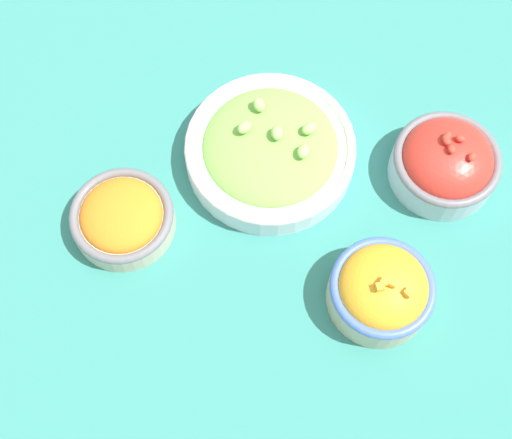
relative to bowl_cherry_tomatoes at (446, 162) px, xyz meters
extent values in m
plane|color=#337F75|center=(-0.21, -0.15, -0.03)|extent=(3.00, 3.00, 0.00)
cylinder|color=#B2C1CC|center=(0.00, 0.00, -0.01)|extent=(0.14, 0.14, 0.04)
torus|color=slate|center=(0.00, 0.00, 0.01)|extent=(0.14, 0.14, 0.01)
ellipsoid|color=red|center=(0.00, 0.00, 0.01)|extent=(0.12, 0.12, 0.06)
ellipsoid|color=red|center=(0.02, -0.01, 0.04)|extent=(0.01, 0.01, 0.01)
ellipsoid|color=red|center=(-0.01, 0.01, 0.04)|extent=(0.01, 0.02, 0.01)
ellipsoid|color=red|center=(0.00, 0.01, 0.04)|extent=(0.01, 0.01, 0.01)
ellipsoid|color=red|center=(-0.01, 0.01, 0.04)|extent=(0.01, 0.01, 0.01)
ellipsoid|color=red|center=(0.00, -0.01, 0.05)|extent=(0.01, 0.02, 0.01)
ellipsoid|color=red|center=(-0.01, 0.00, 0.04)|extent=(0.02, 0.02, 0.01)
cylinder|color=beige|center=(-0.04, -0.19, -0.01)|extent=(0.13, 0.13, 0.05)
torus|color=#4766B7|center=(-0.04, -0.19, 0.01)|extent=(0.13, 0.13, 0.01)
ellipsoid|color=orange|center=(-0.04, -0.19, 0.01)|extent=(0.11, 0.11, 0.06)
cube|color=#F4A828|center=(-0.03, -0.20, 0.05)|extent=(0.01, 0.01, 0.01)
cube|color=#F4A828|center=(-0.04, -0.20, 0.05)|extent=(0.01, 0.01, 0.01)
cube|color=#F4A828|center=(-0.04, -0.20, 0.05)|extent=(0.01, 0.01, 0.01)
cube|color=#F4A828|center=(-0.01, -0.20, 0.04)|extent=(0.01, 0.01, 0.01)
cylinder|color=beige|center=(-0.37, -0.20, -0.02)|extent=(0.13, 0.13, 0.03)
torus|color=slate|center=(-0.37, -0.20, 0.00)|extent=(0.13, 0.13, 0.01)
ellipsoid|color=orange|center=(-0.37, -0.20, 0.00)|extent=(0.10, 0.10, 0.04)
cylinder|color=silver|center=(-0.22, -0.05, -0.02)|extent=(0.22, 0.22, 0.04)
torus|color=silver|center=(-0.22, -0.05, 0.00)|extent=(0.22, 0.22, 0.01)
ellipsoid|color=#7ABC4C|center=(-0.22, -0.05, 0.00)|extent=(0.18, 0.18, 0.04)
ellipsoid|color=#99D166|center=(-0.26, -0.05, 0.03)|extent=(0.02, 0.03, 0.01)
ellipsoid|color=#99D166|center=(-0.25, -0.01, 0.03)|extent=(0.02, 0.03, 0.01)
ellipsoid|color=#99D166|center=(-0.18, -0.02, 0.03)|extent=(0.02, 0.03, 0.01)
ellipsoid|color=#99D166|center=(-0.18, -0.06, 0.03)|extent=(0.02, 0.02, 0.01)
ellipsoid|color=#99D166|center=(-0.21, -0.04, 0.03)|extent=(0.02, 0.02, 0.01)
camera|label=1|loc=(-0.10, -0.48, 0.81)|focal=50.00mm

